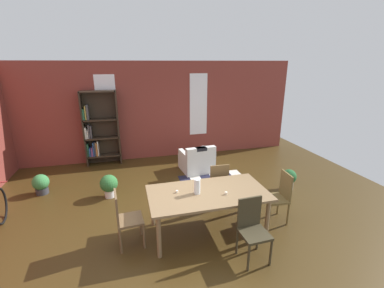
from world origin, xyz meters
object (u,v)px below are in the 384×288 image
vase_on_table (197,186)px  potted_plant_by_shelf (41,184)px  bookshelf_tall (99,130)px  potted_plant_window (109,185)px  dining_chair_near_right (252,227)px  armchair_white (197,161)px  dining_chair_head_right (279,195)px  potted_plant_corner (289,178)px  dining_table (208,196)px  dining_chair_far_right (217,183)px  dining_chair_head_left (125,217)px

vase_on_table → potted_plant_by_shelf: vase_on_table is taller
bookshelf_tall → potted_plant_window: (0.29, -2.10, -0.73)m
dining_chair_near_right → armchair_white: size_ratio=1.08×
dining_chair_near_right → potted_plant_by_shelf: (-3.64, 3.00, -0.27)m
dining_chair_head_right → potted_plant_corner: size_ratio=1.95×
dining_table → dining_chair_far_right: bearing=59.2°
dining_chair_head_right → potted_plant_window: bearing=150.9°
vase_on_table → dining_chair_far_right: size_ratio=0.27×
vase_on_table → bookshelf_tall: size_ratio=0.12×
dining_chair_head_right → dining_chair_near_right: 1.19m
armchair_white → potted_plant_by_shelf: armchair_white is taller
bookshelf_tall → potted_plant_corner: bookshelf_tall is taller
dining_chair_near_right → potted_plant_by_shelf: dining_chair_near_right is taller
dining_chair_head_left → bookshelf_tall: (-0.63, 3.81, 0.51)m
bookshelf_tall → potted_plant_by_shelf: size_ratio=4.60×
vase_on_table → dining_chair_head_left: (-1.18, -0.01, -0.38)m
potted_plant_window → dining_chair_head_left: bearing=-79.0°
vase_on_table → bookshelf_tall: bookshelf_tall is taller
potted_plant_corner → potted_plant_by_shelf: bearing=167.5°
dining_chair_head_left → potted_plant_window: (-0.33, 1.71, -0.22)m
dining_table → potted_plant_by_shelf: dining_table is taller
dining_chair_head_left → potted_plant_by_shelf: dining_chair_head_left is taller
vase_on_table → potted_plant_window: vase_on_table is taller
dining_chair_far_right → potted_plant_window: dining_chair_far_right is taller
potted_plant_by_shelf → dining_chair_far_right: bearing=-22.3°
dining_chair_far_right → dining_chair_near_right: same height
potted_plant_window → dining_chair_head_right: bearing=-29.1°
dining_chair_head_left → dining_chair_far_right: 1.97m
armchair_white → bookshelf_tall: bearing=155.0°
dining_chair_far_right → potted_plant_corner: (1.86, 0.28, -0.24)m
dining_chair_far_right → dining_chair_head_right: bearing=-39.3°
dining_chair_head_right → potted_plant_corner: dining_chair_head_right is taller
dining_table → potted_plant_by_shelf: (-3.20, 2.25, -0.45)m
potted_plant_by_shelf → potted_plant_window: (1.49, -0.54, 0.05)m
bookshelf_tall → potted_plant_by_shelf: bearing=-127.6°
dining_chair_head_right → dining_table: bearing=179.8°
dining_chair_far_right → potted_plant_by_shelf: 3.95m
vase_on_table → dining_chair_head_left: vase_on_table is taller
vase_on_table → potted_plant_window: bearing=131.6°
dining_chair_near_right → bookshelf_tall: bearing=118.2°
vase_on_table → dining_chair_near_right: size_ratio=0.27×
potted_plant_window → potted_plant_by_shelf: bearing=160.1°
dining_chair_far_right → dining_chair_near_right: size_ratio=1.00×
dining_chair_near_right → armchair_white: (0.10, 3.37, -0.23)m
dining_chair_far_right → bookshelf_tall: 3.95m
vase_on_table → potted_plant_by_shelf: 3.81m
dining_chair_head_left → dining_chair_head_right: 2.74m
potted_plant_by_shelf → potted_plant_corner: bearing=-12.5°
dining_chair_far_right → potted_plant_corner: dining_chair_far_right is taller
vase_on_table → potted_plant_window: (-1.52, 1.71, -0.60)m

